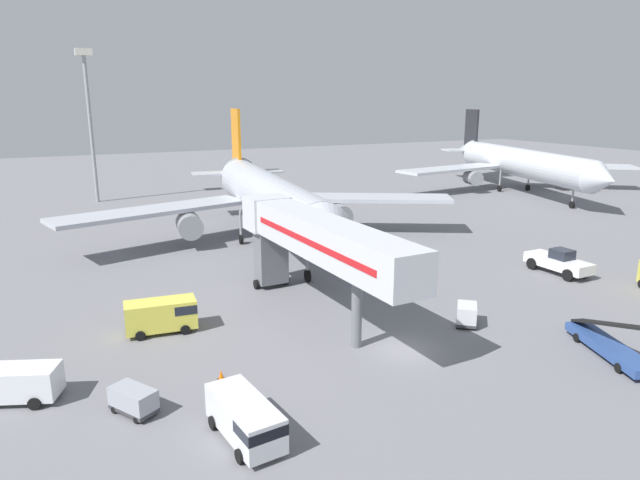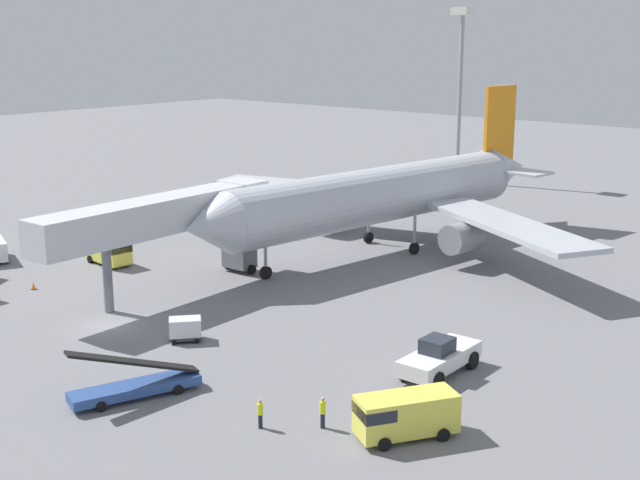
{
  "view_description": "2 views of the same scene",
  "coord_description": "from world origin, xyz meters",
  "px_view_note": "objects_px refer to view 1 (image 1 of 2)",
  "views": [
    {
      "loc": [
        -19.63,
        -28.1,
        15.97
      ],
      "look_at": [
        2.36,
        17.35,
        3.26
      ],
      "focal_mm": 31.53,
      "sensor_mm": 36.0,
      "label": 1
    },
    {
      "loc": [
        48.56,
        -33.71,
        20.15
      ],
      "look_at": [
        0.9,
        21.91,
        2.3
      ],
      "focal_mm": 48.05,
      "sensor_mm": 36.0,
      "label": 2
    }
  ],
  "objects_px": {
    "airplane_background": "(518,162)",
    "pushback_tug": "(559,262)",
    "airplane_at_gate": "(267,197)",
    "service_van_mid_center": "(8,382)",
    "baggage_cart_rear_right": "(133,399)",
    "service_van_far_left": "(163,314)",
    "safety_cone_alpha": "(221,375)",
    "belt_loader_truck": "(609,344)",
    "service_van_mid_right": "(246,418)",
    "baggage_cart_outer_left": "(467,314)",
    "apron_light_mast": "(88,96)",
    "jet_bridge": "(312,238)"
  },
  "relations": [
    {
      "from": "airplane_at_gate",
      "to": "pushback_tug",
      "type": "bearing_deg",
      "value": -47.81
    },
    {
      "from": "belt_loader_truck",
      "to": "airplane_background",
      "type": "distance_m",
      "value": 67.72
    },
    {
      "from": "belt_loader_truck",
      "to": "baggage_cart_outer_left",
      "type": "height_order",
      "value": "belt_loader_truck"
    },
    {
      "from": "airplane_at_gate",
      "to": "service_van_far_left",
      "type": "relative_size",
      "value": 9.17
    },
    {
      "from": "pushback_tug",
      "to": "service_van_far_left",
      "type": "relative_size",
      "value": 1.28
    },
    {
      "from": "belt_loader_truck",
      "to": "service_van_mid_right",
      "type": "distance_m",
      "value": 23.83
    },
    {
      "from": "jet_bridge",
      "to": "airplane_background",
      "type": "xyz_separation_m",
      "value": [
        57.32,
        37.36,
        -0.85
      ]
    },
    {
      "from": "service_van_far_left",
      "to": "baggage_cart_rear_right",
      "type": "bearing_deg",
      "value": -108.84
    },
    {
      "from": "safety_cone_alpha",
      "to": "belt_loader_truck",
      "type": "bearing_deg",
      "value": -18.37
    },
    {
      "from": "belt_loader_truck",
      "to": "service_van_far_left",
      "type": "relative_size",
      "value": 1.51
    },
    {
      "from": "baggage_cart_outer_left",
      "to": "apron_light_mast",
      "type": "height_order",
      "value": "apron_light_mast"
    },
    {
      "from": "pushback_tug",
      "to": "safety_cone_alpha",
      "type": "relative_size",
      "value": 10.4
    },
    {
      "from": "pushback_tug",
      "to": "apron_light_mast",
      "type": "height_order",
      "value": "apron_light_mast"
    },
    {
      "from": "airplane_background",
      "to": "pushback_tug",
      "type": "bearing_deg",
      "value": -130.13
    },
    {
      "from": "belt_loader_truck",
      "to": "airplane_background",
      "type": "relative_size",
      "value": 0.16
    },
    {
      "from": "service_van_mid_center",
      "to": "apron_light_mast",
      "type": "relative_size",
      "value": 0.23
    },
    {
      "from": "service_van_mid_right",
      "to": "airplane_background",
      "type": "bearing_deg",
      "value": 37.1
    },
    {
      "from": "baggage_cart_outer_left",
      "to": "safety_cone_alpha",
      "type": "height_order",
      "value": "baggage_cart_outer_left"
    },
    {
      "from": "service_van_mid_center",
      "to": "safety_cone_alpha",
      "type": "height_order",
      "value": "service_van_mid_center"
    },
    {
      "from": "service_van_far_left",
      "to": "airplane_background",
      "type": "height_order",
      "value": "airplane_background"
    },
    {
      "from": "service_van_far_left",
      "to": "service_van_mid_center",
      "type": "height_order",
      "value": "service_van_far_left"
    },
    {
      "from": "pushback_tug",
      "to": "service_van_far_left",
      "type": "distance_m",
      "value": 36.13
    },
    {
      "from": "service_van_mid_right",
      "to": "baggage_cart_rear_right",
      "type": "relative_size",
      "value": 1.89
    },
    {
      "from": "baggage_cart_rear_right",
      "to": "airplane_at_gate",
      "type": "bearing_deg",
      "value": 58.13
    },
    {
      "from": "jet_bridge",
      "to": "baggage_cart_rear_right",
      "type": "xyz_separation_m",
      "value": [
        -14.19,
        -8.44,
        -5.24
      ]
    },
    {
      "from": "service_van_far_left",
      "to": "airplane_background",
      "type": "xyz_separation_m",
      "value": [
        68.05,
        35.69,
        3.87
      ]
    },
    {
      "from": "pushback_tug",
      "to": "service_van_mid_right",
      "type": "height_order",
      "value": "pushback_tug"
    },
    {
      "from": "service_van_mid_right",
      "to": "safety_cone_alpha",
      "type": "xyz_separation_m",
      "value": [
        0.58,
        6.38,
        -0.86
      ]
    },
    {
      "from": "belt_loader_truck",
      "to": "safety_cone_alpha",
      "type": "bearing_deg",
      "value": 161.63
    },
    {
      "from": "airplane_at_gate",
      "to": "service_van_mid_center",
      "type": "relative_size",
      "value": 8.61
    },
    {
      "from": "baggage_cart_outer_left",
      "to": "safety_cone_alpha",
      "type": "relative_size",
      "value": 4.04
    },
    {
      "from": "service_van_mid_center",
      "to": "safety_cone_alpha",
      "type": "bearing_deg",
      "value": -13.58
    },
    {
      "from": "airplane_background",
      "to": "belt_loader_truck",
      "type": "bearing_deg",
      "value": -129.72
    },
    {
      "from": "belt_loader_truck",
      "to": "service_van_mid_right",
      "type": "bearing_deg",
      "value": 176.8
    },
    {
      "from": "pushback_tug",
      "to": "service_van_mid_center",
      "type": "height_order",
      "value": "pushback_tug"
    },
    {
      "from": "baggage_cart_outer_left",
      "to": "airplane_background",
      "type": "xyz_separation_m",
      "value": [
        48.08,
        44.08,
        4.31
      ]
    },
    {
      "from": "jet_bridge",
      "to": "apron_light_mast",
      "type": "distance_m",
      "value": 60.78
    },
    {
      "from": "pushback_tug",
      "to": "safety_cone_alpha",
      "type": "distance_m",
      "value": 34.98
    },
    {
      "from": "service_van_mid_center",
      "to": "baggage_cart_outer_left",
      "type": "distance_m",
      "value": 29.43
    },
    {
      "from": "pushback_tug",
      "to": "apron_light_mast",
      "type": "relative_size",
      "value": 0.27
    },
    {
      "from": "jet_bridge",
      "to": "service_van_far_left",
      "type": "height_order",
      "value": "jet_bridge"
    },
    {
      "from": "service_van_mid_center",
      "to": "baggage_cart_rear_right",
      "type": "relative_size",
      "value": 1.89
    },
    {
      "from": "belt_loader_truck",
      "to": "service_van_mid_center",
      "type": "height_order",
      "value": "belt_loader_truck"
    },
    {
      "from": "service_van_far_left",
      "to": "service_van_mid_right",
      "type": "xyz_separation_m",
      "value": [
        1.08,
        -14.96,
        -0.14
      ]
    },
    {
      "from": "baggage_cart_rear_right",
      "to": "safety_cone_alpha",
      "type": "bearing_deg",
      "value": 16.64
    },
    {
      "from": "baggage_cart_rear_right",
      "to": "baggage_cart_outer_left",
      "type": "height_order",
      "value": "baggage_cart_outer_left"
    },
    {
      "from": "jet_bridge",
      "to": "apron_light_mast",
      "type": "xyz_separation_m",
      "value": [
        -10.33,
        58.99,
        10.39
      ]
    },
    {
      "from": "apron_light_mast",
      "to": "safety_cone_alpha",
      "type": "bearing_deg",
      "value": -88.92
    },
    {
      "from": "service_van_mid_center",
      "to": "apron_light_mast",
      "type": "bearing_deg",
      "value": 81.22
    },
    {
      "from": "airplane_at_gate",
      "to": "jet_bridge",
      "type": "xyz_separation_m",
      "value": [
        -4.77,
        -22.06,
        0.71
      ]
    }
  ]
}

